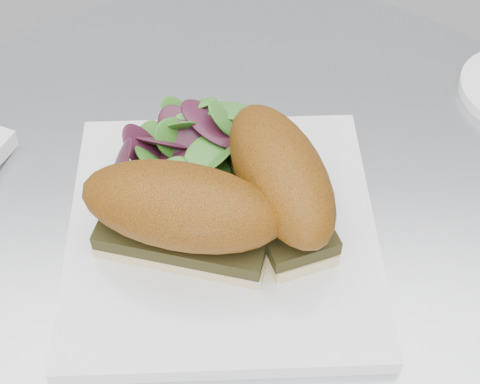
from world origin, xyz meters
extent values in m
cylinder|color=#A7AAAE|center=(0.00, 0.00, 0.72)|extent=(0.70, 0.70, 0.02)
cube|color=white|center=(-0.02, -0.02, 0.74)|extent=(0.25, 0.25, 0.02)
cube|color=#D8B987|center=(-0.05, -0.04, 0.75)|extent=(0.14, 0.09, 0.01)
cube|color=black|center=(-0.05, -0.04, 0.77)|extent=(0.14, 0.09, 0.01)
ellipsoid|color=brown|center=(-0.05, -0.04, 0.80)|extent=(0.17, 0.11, 0.06)
cube|color=#D8B987|center=(0.03, -0.01, 0.75)|extent=(0.09, 0.14, 0.01)
cube|color=black|center=(0.03, -0.01, 0.77)|extent=(0.09, 0.14, 0.01)
ellipsoid|color=brown|center=(0.03, -0.01, 0.80)|extent=(0.11, 0.16, 0.06)
camera|label=1|loc=(-0.01, -0.34, 1.18)|focal=50.00mm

